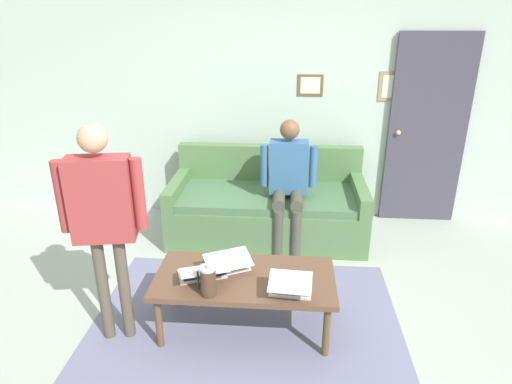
# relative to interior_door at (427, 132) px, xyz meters

# --- Properties ---
(ground_plane) EXTENTS (7.68, 7.68, 0.00)m
(ground_plane) POSITION_rel_interior_door_xyz_m (1.73, 2.11, -1.02)
(ground_plane) COLOR #A8ADA5
(area_rug) EXTENTS (2.35, 2.06, 0.01)m
(area_rug) POSITION_rel_interior_door_xyz_m (1.77, 2.16, -1.02)
(area_rug) COLOR slate
(area_rug) RESTS_ON ground_plane
(back_wall) EXTENTS (7.04, 0.11, 2.70)m
(back_wall) POSITION_rel_interior_door_xyz_m (1.73, -0.09, 0.33)
(back_wall) COLOR #B4C4BB
(back_wall) RESTS_ON ground_plane
(interior_door) EXTENTS (0.82, 0.09, 2.05)m
(interior_door) POSITION_rel_interior_door_xyz_m (0.00, 0.00, 0.00)
(interior_door) COLOR #423D4E
(interior_door) RESTS_ON ground_plane
(couch) EXTENTS (1.99, 0.94, 0.88)m
(couch) POSITION_rel_interior_door_xyz_m (1.68, 0.51, -0.72)
(couch) COLOR #507546
(couch) RESTS_ON ground_plane
(coffee_table) EXTENTS (1.30, 0.64, 0.45)m
(coffee_table) POSITION_rel_interior_door_xyz_m (1.77, 2.06, -0.62)
(coffee_table) COLOR brown
(coffee_table) RESTS_ON ground_plane
(laptop_left) EXTENTS (0.42, 0.40, 0.14)m
(laptop_left) POSITION_rel_interior_door_xyz_m (1.91, 1.99, -0.54)
(laptop_left) COLOR silver
(laptop_left) RESTS_ON coffee_table
(laptop_center) EXTENTS (0.31, 0.33, 0.14)m
(laptop_center) POSITION_rel_interior_door_xyz_m (1.44, 2.23, -0.53)
(laptop_center) COLOR silver
(laptop_center) RESTS_ON coffee_table
(laptop_right) EXTENTS (0.42, 0.41, 0.13)m
(laptop_right) POSITION_rel_interior_door_xyz_m (2.06, 2.10, -0.54)
(laptop_right) COLOR silver
(laptop_right) RESTS_ON coffee_table
(french_press) EXTENTS (0.13, 0.11, 0.24)m
(french_press) POSITION_rel_interior_door_xyz_m (1.99, 2.30, -0.47)
(french_press) COLOR #4C3323
(french_press) RESTS_ON coffee_table
(person_standing) EXTENTS (0.57, 0.25, 1.59)m
(person_standing) POSITION_rel_interior_door_xyz_m (2.68, 2.23, -0.01)
(person_standing) COLOR brown
(person_standing) RESTS_ON ground_plane
(person_seated) EXTENTS (0.55, 0.51, 1.28)m
(person_seated) POSITION_rel_interior_door_xyz_m (1.47, 0.74, -0.30)
(person_seated) COLOR #44473A
(person_seated) RESTS_ON ground_plane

